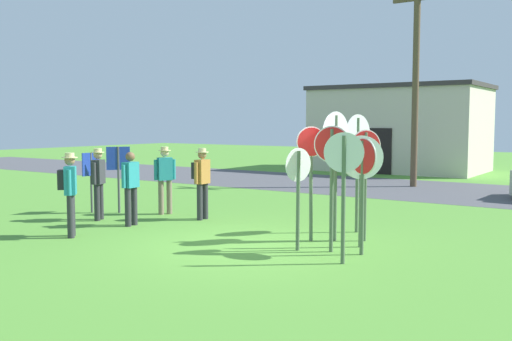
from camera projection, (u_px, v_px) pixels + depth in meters
ground_plane at (247, 246)px, 11.01m from camera, size 80.00×80.00×0.00m
street_asphalt at (428, 190)px, 20.04m from camera, size 60.00×6.40×0.01m
building_background at (400, 128)px, 28.10m from camera, size 7.96×5.05×4.13m
utility_pole at (416, 81)px, 20.85m from camera, size 1.80×0.24×7.38m
stop_sign_nearest at (357, 151)px, 12.23m from camera, size 0.20×0.86×2.53m
stop_sign_rear_right at (332, 167)px, 10.36m from camera, size 0.65×0.18×2.30m
stop_sign_leaning_right at (361, 171)px, 10.77m from camera, size 0.70×0.46×2.12m
stop_sign_leaning_left at (311, 165)px, 11.38m from camera, size 0.46×0.44×2.28m
stop_sign_far_back at (365, 167)px, 11.32m from camera, size 0.43×0.52×2.22m
stop_sign_low_front at (344, 176)px, 9.48m from camera, size 0.57×0.36×2.20m
stop_sign_tallest at (298, 182)px, 10.49m from camera, size 0.20×0.60×1.89m
stop_sign_center_cluster at (336, 151)px, 11.33m from camera, size 0.15×0.90×2.57m
stop_sign_rear_left at (362, 176)px, 10.14m from camera, size 0.62×0.28×2.09m
person_in_teal at (131, 184)px, 13.07m from camera, size 0.26×0.57×1.69m
person_holding_notes at (69, 188)px, 11.77m from camera, size 0.48×0.47×1.74m
person_with_sunhat at (165, 176)px, 14.73m from camera, size 0.37×0.50×1.74m
person_near_signs at (98, 180)px, 13.83m from camera, size 0.36×0.52×1.74m
person_in_dark_shirt at (202, 178)px, 13.91m from camera, size 0.40×0.57×1.74m
info_panel_leftmost at (91, 172)px, 14.97m from camera, size 0.08×0.60×1.57m
info_panel_middle at (118, 167)px, 14.90m from camera, size 0.39×0.49×1.73m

